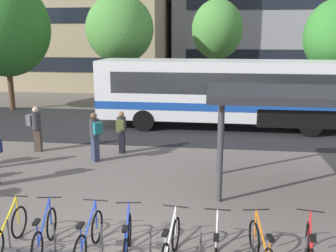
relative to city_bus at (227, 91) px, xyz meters
name	(u,v)px	position (x,y,z in m)	size (l,w,h in m)	color
bus_lane_asphalt	(170,126)	(-2.70, 0.00, -1.77)	(80.00, 7.20, 0.01)	#232326
city_bus	(227,91)	(0.00, 0.00, 0.00)	(12.05, 2.68, 3.20)	white
parked_bicycle_yellow_0	(7,233)	(-4.69, -11.33, -1.39)	(0.52, 1.72, 0.99)	black
parked_bicycle_blue_1	(45,235)	(-3.90, -11.30, -1.39)	(0.52, 1.71, 0.99)	black
parked_bicycle_blue_2	(89,238)	(-2.96, -11.32, -1.39)	(0.52, 1.72, 0.99)	black
parked_bicycle_blue_3	(127,241)	(-2.17, -11.34, -1.39)	(0.52, 1.71, 0.99)	black
parked_bicycle_white_4	(170,246)	(-1.30, -11.40, -1.39)	(0.52, 1.72, 0.99)	black
parked_bicycle_white_5	(216,250)	(-0.43, -11.43, -1.39)	(0.52, 1.72, 0.99)	black
parked_bicycle_orange_6	(262,250)	(0.43, -11.33, -1.39)	(0.53, 1.70, 0.99)	black
parked_bicycle_red_7	(309,251)	(1.32, -11.25, -1.39)	(0.52, 1.71, 0.99)	black
transit_shelter	(311,98)	(2.04, -7.39, 0.91)	(5.60, 2.89, 2.88)	#38383D
commuter_grey_pack_0	(36,126)	(-7.25, -4.75, -0.78)	(0.53, 0.35, 1.73)	#47382D
commuter_olive_pack_1	(121,129)	(-3.97, -4.59, -0.85)	(0.36, 0.53, 1.60)	black
commuter_teal_pack_2	(95,134)	(-4.65, -5.63, -0.77)	(0.59, 0.59, 1.74)	#2D3851
street_tree_0	(217,30)	(-0.54, 6.94, 2.90)	(3.22, 3.22, 6.56)	brown
street_tree_1	(336,37)	(5.65, 3.37, 2.50)	(3.31, 3.31, 6.22)	brown
street_tree_2	(120,29)	(-6.08, 3.85, 2.89)	(3.87, 3.87, 6.64)	brown
street_tree_3	(5,28)	(-12.59, 3.01, 2.97)	(5.06, 5.06, 7.54)	brown
building_centre_block	(209,0)	(-1.71, 34.01, 7.05)	(14.24, 10.90, 17.65)	tan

